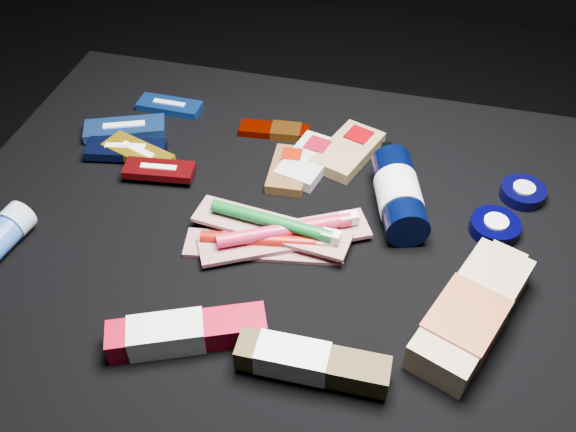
# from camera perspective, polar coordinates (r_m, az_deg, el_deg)

# --- Properties ---
(ground) EXTENTS (3.00, 3.00, 0.00)m
(ground) POSITION_cam_1_polar(r_m,az_deg,el_deg) (1.25, -0.80, -14.07)
(ground) COLOR black
(ground) RESTS_ON ground
(cloth_table) EXTENTS (0.98, 0.78, 0.40)m
(cloth_table) POSITION_cam_1_polar(r_m,az_deg,el_deg) (1.08, -0.91, -8.56)
(cloth_table) COLOR black
(cloth_table) RESTS_ON ground
(luna_bar_0) EXTENTS (0.11, 0.04, 0.01)m
(luna_bar_0) POSITION_cam_1_polar(r_m,az_deg,el_deg) (1.17, -10.47, 9.60)
(luna_bar_0) COLOR navy
(luna_bar_0) RESTS_ON cloth_table
(luna_bar_1) EXTENTS (0.14, 0.10, 0.02)m
(luna_bar_1) POSITION_cam_1_polar(r_m,az_deg,el_deg) (1.13, -14.30, 7.55)
(luna_bar_1) COLOR #1E4596
(luna_bar_1) RESTS_ON cloth_table
(luna_bar_2) EXTENTS (0.13, 0.07, 0.02)m
(luna_bar_2) POSITION_cam_1_polar(r_m,az_deg,el_deg) (1.08, -14.20, 5.75)
(luna_bar_2) COLOR black
(luna_bar_2) RESTS_ON cloth_table
(luna_bar_3) EXTENTS (0.13, 0.08, 0.02)m
(luna_bar_3) POSITION_cam_1_polar(r_m,az_deg,el_deg) (1.06, -13.19, 5.48)
(luna_bar_3) COLOR gold
(luna_bar_3) RESTS_ON cloth_table
(luna_bar_4) EXTENTS (0.11, 0.05, 0.01)m
(luna_bar_4) POSITION_cam_1_polar(r_m,az_deg,el_deg) (1.02, -11.39, 4.03)
(luna_bar_4) COLOR maroon
(luna_bar_4) RESTS_ON cloth_table
(clif_bar_0) EXTENTS (0.06, 0.11, 0.02)m
(clif_bar_0) POSITION_cam_1_polar(r_m,az_deg,el_deg) (1.01, 0.13, 4.28)
(clif_bar_0) COLOR brown
(clif_bar_0) RESTS_ON cloth_table
(clif_bar_1) EXTENTS (0.09, 0.13, 0.02)m
(clif_bar_1) POSITION_cam_1_polar(r_m,az_deg,el_deg) (1.03, 1.98, 5.11)
(clif_bar_1) COLOR #BABBB3
(clif_bar_1) RESTS_ON cloth_table
(clif_bar_2) EXTENTS (0.11, 0.14, 0.02)m
(clif_bar_2) POSITION_cam_1_polar(r_m,az_deg,el_deg) (1.05, 5.51, 5.94)
(clif_bar_2) COLOR #90714A
(clif_bar_2) RESTS_ON cloth_table
(power_bar) EXTENTS (0.12, 0.05, 0.01)m
(power_bar) POSITION_cam_1_polar(r_m,az_deg,el_deg) (1.09, -0.87, 7.59)
(power_bar) COLOR #6A0A00
(power_bar) RESTS_ON cloth_table
(lotion_bottle) EXTENTS (0.10, 0.20, 0.06)m
(lotion_bottle) POSITION_cam_1_polar(r_m,az_deg,el_deg) (0.95, 9.81, 1.94)
(lotion_bottle) COLOR black
(lotion_bottle) RESTS_ON cloth_table
(cream_tin_upper) EXTENTS (0.07, 0.07, 0.02)m
(cream_tin_upper) POSITION_cam_1_polar(r_m,az_deg,el_deg) (1.03, 20.14, 1.99)
(cream_tin_upper) COLOR black
(cream_tin_upper) RESTS_ON cloth_table
(cream_tin_lower) EXTENTS (0.07, 0.07, 0.02)m
(cream_tin_lower) POSITION_cam_1_polar(r_m,az_deg,el_deg) (0.96, 17.90, -0.90)
(cream_tin_lower) COLOR black
(cream_tin_lower) RESTS_ON cloth_table
(bodywash_bottle) EXTENTS (0.15, 0.23, 0.05)m
(bodywash_bottle) POSITION_cam_1_polar(r_m,az_deg,el_deg) (0.83, 15.90, -8.44)
(bodywash_bottle) COLOR tan
(bodywash_bottle) RESTS_ON cloth_table
(toothbrush_pack_0) EXTENTS (0.23, 0.09, 0.02)m
(toothbrush_pack_0) POSITION_cam_1_polar(r_m,az_deg,el_deg) (0.90, -1.95, -2.50)
(toothbrush_pack_0) COLOR #A9A49D
(toothbrush_pack_0) RESTS_ON cloth_table
(toothbrush_pack_1) EXTENTS (0.24, 0.16, 0.03)m
(toothbrush_pack_1) POSITION_cam_1_polar(r_m,az_deg,el_deg) (0.90, -0.08, -1.55)
(toothbrush_pack_1) COLOR #A9A09D
(toothbrush_pack_1) RESTS_ON cloth_table
(toothbrush_pack_2) EXTENTS (0.23, 0.08, 0.03)m
(toothbrush_pack_2) POSITION_cam_1_polar(r_m,az_deg,el_deg) (0.90, -1.30, -0.80)
(toothbrush_pack_2) COLOR #BAB2AE
(toothbrush_pack_2) RESTS_ON cloth_table
(toothpaste_carton_red) EXTENTS (0.19, 0.11, 0.04)m
(toothpaste_carton_red) POSITION_cam_1_polar(r_m,az_deg,el_deg) (0.80, -9.57, -10.26)
(toothpaste_carton_red) COLOR maroon
(toothpaste_carton_red) RESTS_ON cloth_table
(toothpaste_carton_green) EXTENTS (0.18, 0.04, 0.03)m
(toothpaste_carton_green) POSITION_cam_1_polar(r_m,az_deg,el_deg) (0.76, 1.55, -12.79)
(toothpaste_carton_green) COLOR #3C3012
(toothpaste_carton_green) RESTS_ON cloth_table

